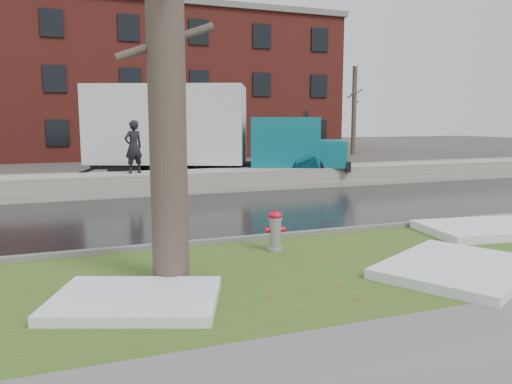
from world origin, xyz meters
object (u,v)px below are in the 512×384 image
object	(u,v)px
fire_hydrant	(275,229)
tree	(166,47)
box_truck	(199,132)
worker	(134,147)

from	to	relation	value
fire_hydrant	tree	size ratio (longest dim) A/B	0.11
tree	box_truck	xyz separation A→B (m)	(3.57, 12.11, -1.51)
fire_hydrant	tree	world-z (taller)	tree
tree	box_truck	distance (m)	12.72
fire_hydrant	worker	xyz separation A→B (m)	(-1.53, 8.65, 1.18)
worker	fire_hydrant	bearing A→B (deg)	77.90
tree	worker	bearing A→B (deg)	85.97
fire_hydrant	worker	distance (m)	8.86
box_truck	worker	bearing A→B (deg)	-117.55
tree	box_truck	world-z (taller)	tree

